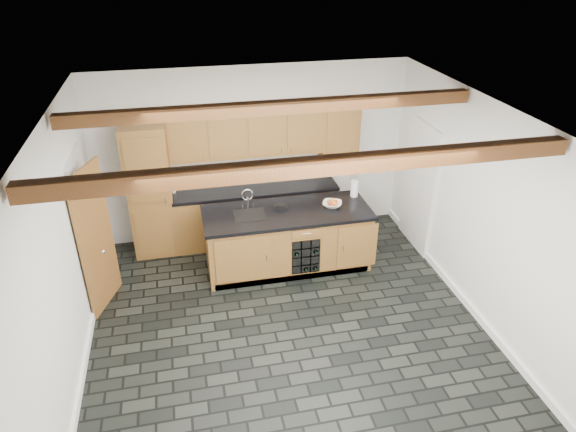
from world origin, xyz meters
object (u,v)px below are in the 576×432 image
island (288,239)px  kitchen_scale (280,207)px  paper_towel (354,189)px  fruit_bowl (332,204)px

island → kitchen_scale: (-0.08, 0.13, 0.50)m
island → paper_towel: bearing=14.4°
kitchen_scale → paper_towel: 1.21m
kitchen_scale → fruit_bowl: bearing=8.9°
island → paper_towel: (1.11, 0.28, 0.59)m
fruit_bowl → paper_towel: paper_towel is taller
island → paper_towel: paper_towel is taller
fruit_bowl → paper_towel: bearing=31.4°
island → fruit_bowl: (0.68, 0.02, 0.50)m
island → kitchen_scale: size_ratio=10.88×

